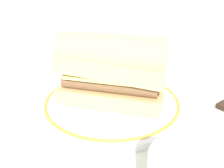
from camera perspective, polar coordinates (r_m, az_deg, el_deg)
The scene contains 4 objects.
ground_plane at distance 0.44m, azimuth -3.54°, elevation -6.75°, with size 1.50×1.50×0.00m, color silver.
plate at distance 0.46m, azimuth 0.00°, elevation -4.23°, with size 0.27×0.27×0.01m.
sausage_sandwich at distance 0.43m, azimuth -0.00°, elevation 3.85°, with size 0.19×0.09×0.12m.
butter_knife at distance 0.48m, azimuth 23.81°, elevation -5.71°, with size 0.11×0.13×0.01m.
Camera 1 is at (0.12, -0.35, 0.23)m, focal length 38.25 mm.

